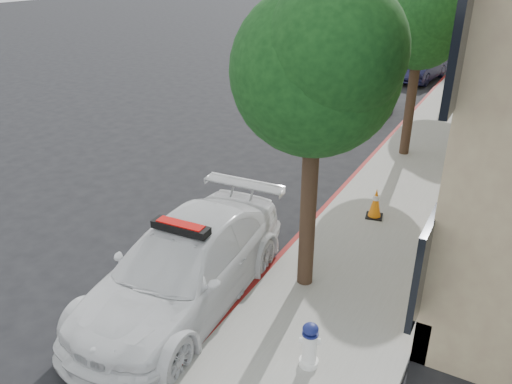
{
  "coord_description": "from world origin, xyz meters",
  "views": [
    {
      "loc": [
        5.95,
        -9.58,
        5.96
      ],
      "look_at": [
        0.96,
        -0.45,
        1.0
      ],
      "focal_mm": 35.0,
      "sensor_mm": 36.0,
      "label": 1
    }
  ],
  "objects": [
    {
      "name": "sidewalk",
      "position": [
        3.6,
        10.0,
        0.07
      ],
      "size": [
        3.2,
        50.0,
        0.15
      ],
      "primitive_type": "cube",
      "color": "gray",
      "rests_on": "ground"
    },
    {
      "name": "tree_near",
      "position": [
        2.93,
        -2.01,
        4.27
      ],
      "size": [
        2.92,
        2.82,
        5.62
      ],
      "color": "black",
      "rests_on": "sidewalk"
    },
    {
      "name": "ground",
      "position": [
        0.0,
        0.0,
        0.0
      ],
      "size": [
        120.0,
        120.0,
        0.0
      ],
      "primitive_type": "plane",
      "color": "black",
      "rests_on": "ground"
    },
    {
      "name": "parked_car_far",
      "position": [
        1.0,
        17.52,
        0.7
      ],
      "size": [
        1.98,
        4.39,
        1.4
      ],
      "primitive_type": "imported",
      "rotation": [
        0.0,
        0.0,
        -0.12
      ],
      "color": "#161637",
      "rests_on": "ground"
    },
    {
      "name": "curb_strip",
      "position": [
        2.06,
        10.0,
        0.07
      ],
      "size": [
        0.12,
        50.0,
        0.15
      ],
      "primitive_type": "cube",
      "color": "maroon",
      "rests_on": "ground"
    },
    {
      "name": "fire_hydrant",
      "position": [
        3.84,
        -4.01,
        0.54
      ],
      "size": [
        0.34,
        0.31,
        0.79
      ],
      "rotation": [
        0.0,
        0.0,
        0.42
      ],
      "color": "white",
      "rests_on": "sidewalk"
    },
    {
      "name": "parked_car_mid",
      "position": [
        0.44,
        9.68,
        0.66
      ],
      "size": [
        1.78,
        3.95,
        1.32
      ],
      "primitive_type": "imported",
      "rotation": [
        0.0,
        0.0,
        -0.06
      ],
      "color": "black",
      "rests_on": "ground"
    },
    {
      "name": "traffic_cone",
      "position": [
        3.32,
        1.27,
        0.53
      ],
      "size": [
        0.47,
        0.47,
        0.76
      ],
      "rotation": [
        0.0,
        0.0,
        0.2
      ],
      "color": "black",
      "rests_on": "sidewalk"
    },
    {
      "name": "tree_mid",
      "position": [
        2.93,
        5.99,
        4.16
      ],
      "size": [
        2.77,
        2.64,
        5.43
      ],
      "color": "black",
      "rests_on": "sidewalk"
    },
    {
      "name": "police_car",
      "position": [
        1.1,
        -3.48,
        0.78
      ],
      "size": [
        2.45,
        5.44,
        1.7
      ],
      "rotation": [
        0.0,
        0.0,
        0.05
      ],
      "color": "white",
      "rests_on": "ground"
    }
  ]
}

